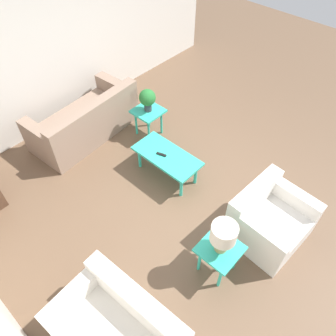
{
  "coord_description": "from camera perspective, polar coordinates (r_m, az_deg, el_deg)",
  "views": [
    {
      "loc": [
        -1.92,
        2.71,
        4.09
      ],
      "look_at": [
        0.26,
        0.34,
        0.55
      ],
      "focal_mm": 35.0,
      "sensor_mm": 36.0,
      "label": 1
    }
  ],
  "objects": [
    {
      "name": "ground_plane",
      "position": [
        5.27,
        4.63,
        -3.41
      ],
      "size": [
        14.0,
        14.0,
        0.0
      ],
      "primitive_type": "plane",
      "color": "brown"
    },
    {
      "name": "wall_right",
      "position": [
        6.3,
        -17.95,
        19.77
      ],
      "size": [
        0.12,
        7.2,
        2.7
      ],
      "color": "silver",
      "rests_on": "ground_plane"
    },
    {
      "name": "sofa",
      "position": [
        6.11,
        -14.09,
        7.82
      ],
      "size": [
        1.05,
        1.99,
        0.82
      ],
      "rotation": [
        0.0,
        0.0,
        1.65
      ],
      "color": "gray",
      "rests_on": "ground_plane"
    },
    {
      "name": "armchair",
      "position": [
        4.71,
        17.06,
        -8.68
      ],
      "size": [
        0.93,
        1.01,
        0.79
      ],
      "rotation": [
        0.0,
        0.0,
        -1.63
      ],
      "color": "silver",
      "rests_on": "ground_plane"
    },
    {
      "name": "loveseat",
      "position": [
        3.96,
        -8.35,
        -26.57
      ],
      "size": [
        1.4,
        0.95,
        0.79
      ],
      "rotation": [
        0.0,
        0.0,
        3.2
      ],
      "color": "silver",
      "rests_on": "ground_plane"
    },
    {
      "name": "coffee_table",
      "position": [
        5.14,
        -0.2,
        1.86
      ],
      "size": [
        1.1,
        0.53,
        0.45
      ],
      "color": "#2DB79E",
      "rests_on": "ground_plane"
    },
    {
      "name": "side_table_plant",
      "position": [
        5.88,
        -3.45,
        9.31
      ],
      "size": [
        0.49,
        0.49,
        0.53
      ],
      "color": "#2DB79E",
      "rests_on": "ground_plane"
    },
    {
      "name": "side_table_lamp",
      "position": [
        4.18,
        8.94,
        -14.23
      ],
      "size": [
        0.49,
        0.49,
        0.53
      ],
      "color": "#2DB79E",
      "rests_on": "ground_plane"
    },
    {
      "name": "potted_plant",
      "position": [
        5.68,
        -3.61,
        12.0
      ],
      "size": [
        0.29,
        0.29,
        0.41
      ],
      "color": "#333338",
      "rests_on": "side_table_plant"
    },
    {
      "name": "table_lamp",
      "position": [
        3.84,
        9.62,
        -11.47
      ],
      "size": [
        0.31,
        0.31,
        0.46
      ],
      "color": "#997F4C",
      "rests_on": "side_table_lamp"
    },
    {
      "name": "remote_control",
      "position": [
        5.1,
        -1.17,
        2.39
      ],
      "size": [
        0.16,
        0.09,
        0.02
      ],
      "color": "black",
      "rests_on": "coffee_table"
    }
  ]
}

